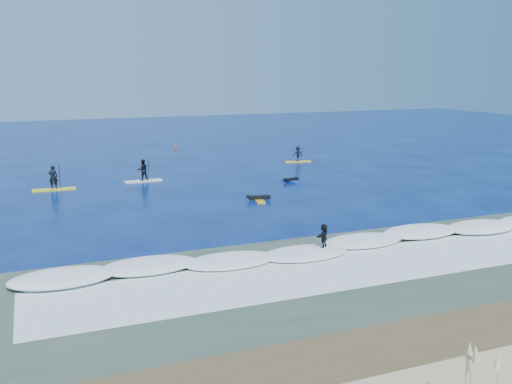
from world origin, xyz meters
name	(u,v)px	position (x,y,z in m)	size (l,w,h in m)	color
ground	(276,207)	(0.00, 0.00, 0.00)	(160.00, 160.00, 0.00)	#031249
shallow_water	(393,270)	(0.00, -14.00, 0.01)	(90.00, 13.00, 0.01)	#324538
breaking_wave	(350,246)	(0.00, -10.00, 0.00)	(40.00, 6.00, 0.30)	white
whitewater	(381,263)	(0.00, -13.00, 0.00)	(34.00, 5.00, 0.02)	silver
sup_paddler_left	(54,181)	(-14.37, 11.82, 0.73)	(3.37, 1.00, 2.33)	yellow
sup_paddler_center	(143,172)	(-7.01, 12.73, 0.84)	(3.23, 0.91, 2.25)	white
sup_paddler_right	(298,155)	(10.07, 17.31, 0.75)	(2.80, 1.21, 1.91)	gold
prone_paddler_near	(258,198)	(-0.45, 2.31, 0.16)	(1.82, 2.35, 0.48)	gold
prone_paddler_far	(291,180)	(4.84, 7.93, 0.14)	(1.58, 2.07, 0.42)	#1738B1
wave_surfer	(324,238)	(-1.79, -10.27, 0.79)	(1.83, 1.57, 1.38)	silver
marker_buoy	(175,147)	(0.53, 31.72, 0.29)	(0.28, 0.28, 0.67)	red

